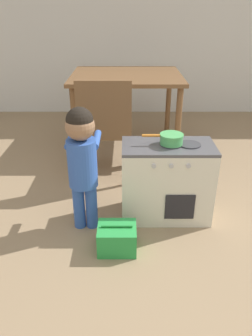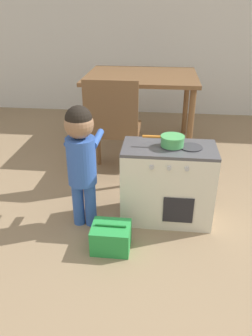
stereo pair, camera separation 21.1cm
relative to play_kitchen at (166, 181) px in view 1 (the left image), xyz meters
The scene contains 8 objects.
ground_plane 0.85m from the play_kitchen, 93.99° to the right, with size 16.00×16.00×0.00m, color #8E7556.
wall_back 2.69m from the play_kitchen, 91.30° to the left, with size 10.00×0.06×2.60m.
play_kitchen is the anchor object (origin of this frame).
toy_pot 0.32m from the play_kitchen, ahead, with size 0.27×0.15×0.07m.
child_figure 0.62m from the play_kitchen, 166.57° to the right, with size 0.21×0.33×0.83m.
toy_basket 0.53m from the play_kitchen, 131.96° to the right, with size 0.23×0.19×0.18m.
dining_table 1.39m from the play_kitchen, 101.69° to the left, with size 1.07×0.89×0.73m.
dining_chair_near 0.72m from the play_kitchen, 129.54° to the left, with size 0.41×0.41×0.86m.
Camera 1 is at (-0.22, -1.14, 1.36)m, focal length 35.00 mm.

